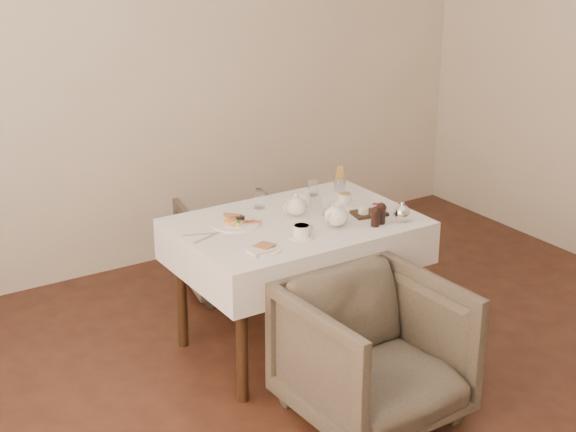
% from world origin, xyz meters
% --- Properties ---
extents(table, '(1.28, 0.88, 0.75)m').
position_xyz_m(table, '(-0.14, 0.95, 0.64)').
color(table, black).
rests_on(table, ground).
extents(armchair_near, '(0.77, 0.80, 0.70)m').
position_xyz_m(armchair_near, '(-0.21, 0.15, 0.35)').
color(armchair_near, '#453D32').
rests_on(armchair_near, ground).
extents(armchair_far, '(0.72, 0.74, 0.57)m').
position_xyz_m(armchair_far, '(-0.06, 1.82, 0.29)').
color(armchair_far, '#453D32').
rests_on(armchair_far, ground).
extents(breakfast_plate, '(0.26, 0.26, 0.03)m').
position_xyz_m(breakfast_plate, '(-0.44, 1.08, 0.76)').
color(breakfast_plate, white).
rests_on(breakfast_plate, table).
extents(side_plate, '(0.18, 0.18, 0.02)m').
position_xyz_m(side_plate, '(-0.50, 0.69, 0.76)').
color(side_plate, white).
rests_on(side_plate, table).
extents(teapot_centre, '(0.18, 0.15, 0.13)m').
position_xyz_m(teapot_centre, '(-0.10, 1.02, 0.82)').
color(teapot_centre, white).
rests_on(teapot_centre, table).
extents(teapot_front, '(0.21, 0.19, 0.14)m').
position_xyz_m(teapot_front, '(-0.01, 0.77, 0.83)').
color(teapot_front, white).
rests_on(teapot_front, table).
extents(creamer, '(0.06, 0.06, 0.07)m').
position_xyz_m(creamer, '(0.05, 1.14, 0.79)').
color(creamer, white).
rests_on(creamer, table).
extents(teacup_near, '(0.14, 0.14, 0.07)m').
position_xyz_m(teacup_near, '(-0.25, 0.74, 0.79)').
color(teacup_near, white).
rests_on(teacup_near, table).
extents(teacup_far, '(0.12, 0.12, 0.06)m').
position_xyz_m(teacup_far, '(0.24, 1.03, 0.78)').
color(teacup_far, white).
rests_on(teacup_far, table).
extents(glass_left, '(0.06, 0.06, 0.09)m').
position_xyz_m(glass_left, '(-0.20, 1.23, 0.80)').
color(glass_left, silver).
rests_on(glass_left, table).
extents(glass_mid, '(0.08, 0.08, 0.10)m').
position_xyz_m(glass_mid, '(0.06, 0.93, 0.81)').
color(glass_mid, silver).
rests_on(glass_mid, table).
extents(glass_right, '(0.08, 0.08, 0.09)m').
position_xyz_m(glass_right, '(0.17, 1.25, 0.80)').
color(glass_right, silver).
rests_on(glass_right, table).
extents(condiment_board, '(0.21, 0.16, 0.05)m').
position_xyz_m(condiment_board, '(0.25, 0.82, 0.77)').
color(condiment_board, black).
rests_on(condiment_board, table).
extents(pepper_mill_left, '(0.06, 0.06, 0.11)m').
position_xyz_m(pepper_mill_left, '(0.17, 0.66, 0.81)').
color(pepper_mill_left, black).
rests_on(pepper_mill_left, table).
extents(pepper_mill_right, '(0.07, 0.07, 0.12)m').
position_xyz_m(pepper_mill_right, '(0.22, 0.68, 0.81)').
color(pepper_mill_right, black).
rests_on(pepper_mill_right, table).
extents(silver_pot, '(0.11, 0.09, 0.12)m').
position_xyz_m(silver_pot, '(0.33, 0.63, 0.81)').
color(silver_pot, white).
rests_on(silver_pot, table).
extents(fries_cup, '(0.07, 0.07, 0.15)m').
position_xyz_m(fries_cup, '(0.35, 1.23, 0.82)').
color(fries_cup, silver).
rests_on(fries_cup, table).
extents(cutlery_fork, '(0.18, 0.08, 0.00)m').
position_xyz_m(cutlery_fork, '(-0.67, 1.05, 0.76)').
color(cutlery_fork, silver).
rests_on(cutlery_fork, table).
extents(cutlery_knife, '(0.20, 0.09, 0.00)m').
position_xyz_m(cutlery_knife, '(-0.66, 0.99, 0.76)').
color(cutlery_knife, silver).
rests_on(cutlery_knife, table).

